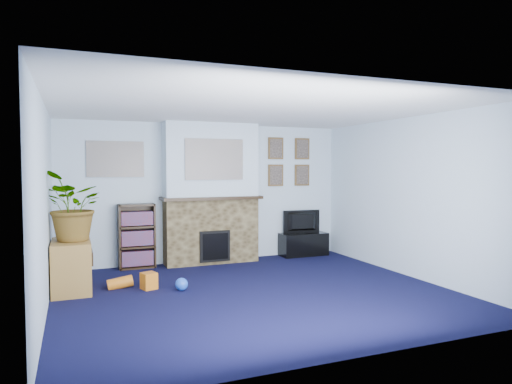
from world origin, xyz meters
name	(u,v)px	position (x,y,z in m)	size (l,w,h in m)	color
floor	(255,292)	(0.00, 0.00, 0.00)	(5.00, 4.50, 0.01)	black
ceiling	(255,109)	(0.00, 0.00, 2.40)	(5.00, 4.50, 0.01)	white
wall_back	(208,193)	(0.00, 2.25, 1.20)	(5.00, 0.04, 2.40)	silver
wall_front	(354,220)	(0.00, -2.25, 1.20)	(5.00, 0.04, 2.40)	silver
wall_left	(44,208)	(-2.50, 0.00, 1.20)	(0.04, 4.50, 2.40)	silver
wall_right	(409,197)	(2.50, 0.00, 1.20)	(0.04, 4.50, 2.40)	silver
chimney_breast	(211,194)	(0.00, 2.05, 1.18)	(1.72, 0.50, 2.40)	brown
collage_main	(214,159)	(0.00, 1.84, 1.78)	(1.00, 0.03, 0.68)	gray
collage_left	(116,159)	(-1.55, 2.23, 1.78)	(0.90, 0.03, 0.58)	gray
portrait_tl	(276,148)	(1.30, 2.23, 2.00)	(0.30, 0.03, 0.40)	brown
portrait_tr	(302,149)	(1.85, 2.23, 2.00)	(0.30, 0.03, 0.40)	brown
portrait_bl	(276,175)	(1.30, 2.23, 1.50)	(0.30, 0.03, 0.40)	brown
portrait_br	(302,175)	(1.85, 2.23, 1.50)	(0.30, 0.03, 0.40)	brown
tv_stand	(303,243)	(1.78, 2.03, 0.22)	(0.89, 0.37, 0.42)	black
television	(303,222)	(1.78, 2.05, 0.63)	(0.73, 0.10, 0.42)	black
bookshelf	(137,237)	(-1.25, 2.11, 0.50)	(0.58, 0.28, 1.05)	black
sideboard	(71,265)	(-2.24, 0.99, 0.35)	(0.48, 0.87, 0.67)	olive
potted_plant	(74,206)	(-2.19, 0.94, 1.14)	(0.84, 0.73, 0.94)	#26661E
mantel_clock	(212,192)	(0.00, 2.00, 1.22)	(0.11, 0.07, 0.16)	gold
mantel_candle	(225,192)	(0.24, 2.00, 1.23)	(0.05, 0.05, 0.15)	#B2BFC6
mantel_teddy	(183,193)	(-0.49, 2.00, 1.22)	(0.13, 0.13, 0.13)	slate
mantel_can	(249,192)	(0.68, 2.00, 1.21)	(0.06, 0.06, 0.11)	orange
green_crate	(67,281)	(-2.30, 1.00, 0.14)	(0.33, 0.26, 0.26)	#198C26
toy_ball	(182,284)	(-0.88, 0.45, 0.09)	(0.17, 0.17, 0.17)	blue
toy_block	(149,281)	(-1.27, 0.70, 0.11)	(0.18, 0.18, 0.22)	orange
toy_tube	(120,283)	(-1.63, 0.89, 0.07)	(0.16, 0.16, 0.33)	orange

